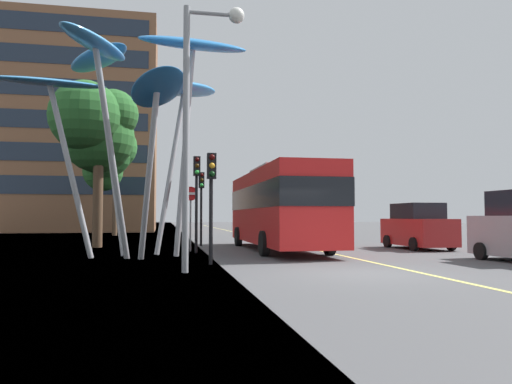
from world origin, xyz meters
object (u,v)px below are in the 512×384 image
at_px(traffic_light_kerb_far, 197,183).
at_px(leaf_sculpture, 140,80).
at_px(red_bus, 279,205).
at_px(traffic_light_island_mid, 201,193).
at_px(no_entry_sign, 191,208).
at_px(car_parked_mid, 418,227).
at_px(street_lamp, 200,99).
at_px(traffic_light_kerb_near, 211,184).

bearing_deg(traffic_light_kerb_far, leaf_sculpture, -146.90).
bearing_deg(red_bus, traffic_light_island_mid, 131.00).
bearing_deg(no_entry_sign, car_parked_mid, -2.31).
bearing_deg(street_lamp, car_parked_mid, 35.69).
xyz_separation_m(red_bus, traffic_light_island_mid, (-3.16, 3.64, 0.69)).
xyz_separation_m(leaf_sculpture, traffic_light_kerb_near, (2.39, -3.52, -4.13)).
relative_size(traffic_light_kerb_near, car_parked_mid, 0.85).
relative_size(red_bus, traffic_light_island_mid, 3.01).
xyz_separation_m(traffic_light_kerb_near, car_parked_mid, (10.09, 5.63, -1.53)).
bearing_deg(no_entry_sign, traffic_light_kerb_far, -80.23).
height_order(traffic_light_kerb_far, street_lamp, street_lamp).
height_order(leaf_sculpture, no_entry_sign, leaf_sculpture).
relative_size(red_bus, traffic_light_kerb_far, 2.84).
height_order(leaf_sculpture, traffic_light_kerb_near, leaf_sculpture).
bearing_deg(street_lamp, no_entry_sign, 88.71).
distance_m(traffic_light_kerb_near, street_lamp, 2.98).
bearing_deg(street_lamp, traffic_light_kerb_far, 87.01).
height_order(leaf_sculpture, car_parked_mid, leaf_sculpture).
height_order(red_bus, traffic_light_kerb_far, traffic_light_kerb_far).
bearing_deg(no_entry_sign, traffic_light_island_mid, 78.55).
bearing_deg(leaf_sculpture, car_parked_mid, 9.60).
bearing_deg(no_entry_sign, red_bus, -0.85).
bearing_deg(traffic_light_kerb_near, no_entry_sign, 92.98).
distance_m(traffic_light_kerb_far, traffic_light_island_mid, 4.67).
xyz_separation_m(car_parked_mid, no_entry_sign, (-10.41, 0.42, 0.85)).
height_order(red_bus, traffic_light_island_mid, traffic_light_island_mid).
bearing_deg(red_bus, street_lamp, -117.06).
bearing_deg(leaf_sculpture, traffic_light_kerb_far, 33.10).
bearing_deg(traffic_light_island_mid, street_lamp, -94.47).
bearing_deg(traffic_light_island_mid, traffic_light_kerb_far, -96.67).
relative_size(car_parked_mid, street_lamp, 0.56).
bearing_deg(street_lamp, traffic_light_island_mid, 85.53).
height_order(red_bus, no_entry_sign, red_bus).
xyz_separation_m(traffic_light_island_mid, car_parked_mid, (9.68, -4.00, -1.72)).
relative_size(red_bus, street_lamp, 1.54).
relative_size(leaf_sculpture, traffic_light_kerb_far, 2.33).
relative_size(red_bus, leaf_sculpture, 1.22).
bearing_deg(no_entry_sign, street_lamp, -91.29).
bearing_deg(traffic_light_kerb_far, car_parked_mid, 3.59).
relative_size(leaf_sculpture, car_parked_mid, 2.27).
height_order(red_bus, street_lamp, street_lamp).
height_order(leaf_sculpture, street_lamp, leaf_sculpture).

